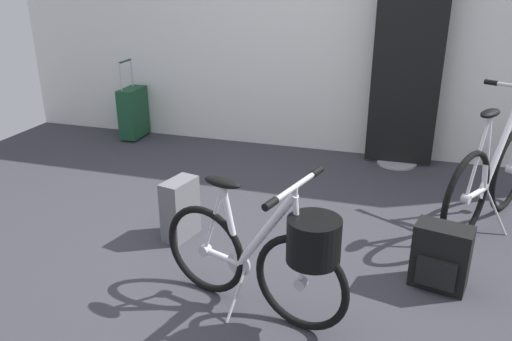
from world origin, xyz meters
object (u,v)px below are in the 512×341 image
folding_bike_foreground (271,252)px  rolling_suitcase (133,112)px  floor_banner_stand (406,71)px  handbag_on_floor (180,209)px  display_bike_left (490,178)px  backpack_on_floor (441,257)px

folding_bike_foreground → rolling_suitcase: bearing=131.6°
floor_banner_stand → handbag_on_floor: (-1.34, -1.87, -0.67)m
folding_bike_foreground → display_bike_left: 1.85m
rolling_suitcase → backpack_on_floor: size_ratio=2.18×
floor_banner_stand → display_bike_left: bearing=-59.3°
folding_bike_foreground → handbag_on_floor: (-0.82, 0.65, -0.18)m
rolling_suitcase → handbag_on_floor: bearing=-52.9°
floor_banner_stand → backpack_on_floor: bearing=-80.7°
folding_bike_foreground → handbag_on_floor: bearing=141.7°
folding_bike_foreground → rolling_suitcase: size_ratio=1.31×
floor_banner_stand → rolling_suitcase: bearing=-179.8°
floor_banner_stand → folding_bike_foreground: (-0.52, -2.52, -0.49)m
folding_bike_foreground → display_bike_left: bearing=50.8°
display_bike_left → floor_banner_stand: bearing=120.7°
rolling_suitcase → display_bike_left: bearing=-17.6°
floor_banner_stand → folding_bike_foreground: size_ratio=1.76×
backpack_on_floor → display_bike_left: bearing=69.9°
floor_banner_stand → folding_bike_foreground: floor_banner_stand is taller
floor_banner_stand → handbag_on_floor: 2.40m
folding_bike_foreground → display_bike_left: size_ratio=0.87×
floor_banner_stand → display_bike_left: 1.36m
floor_banner_stand → rolling_suitcase: (-2.75, -0.01, -0.58)m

